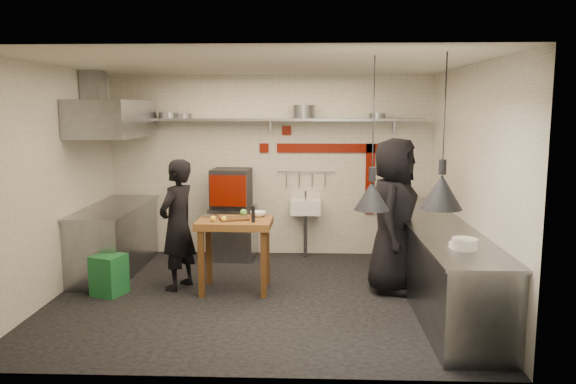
{
  "coord_description": "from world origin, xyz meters",
  "views": [
    {
      "loc": [
        0.6,
        -6.62,
        2.3
      ],
      "look_at": [
        0.34,
        0.3,
        1.26
      ],
      "focal_mm": 35.0,
      "sensor_mm": 36.0,
      "label": 1
    }
  ],
  "objects_px": {
    "green_bin": "(109,275)",
    "prep_table": "(235,255)",
    "chef_right": "(393,216)",
    "oven_stand": "(234,233)",
    "combi_oven": "(231,188)",
    "chef_left": "(178,225)"
  },
  "relations": [
    {
      "from": "chef_left",
      "to": "chef_right",
      "type": "distance_m",
      "value": 2.72
    },
    {
      "from": "oven_stand",
      "to": "prep_table",
      "type": "relative_size",
      "value": 0.87
    },
    {
      "from": "prep_table",
      "to": "chef_right",
      "type": "xyz_separation_m",
      "value": [
        1.98,
        0.08,
        0.51
      ]
    },
    {
      "from": "combi_oven",
      "to": "prep_table",
      "type": "xyz_separation_m",
      "value": [
        0.26,
        -1.6,
        -0.63
      ]
    },
    {
      "from": "green_bin",
      "to": "prep_table",
      "type": "distance_m",
      "value": 1.57
    },
    {
      "from": "green_bin",
      "to": "chef_left",
      "type": "distance_m",
      "value": 1.03
    },
    {
      "from": "oven_stand",
      "to": "chef_left",
      "type": "relative_size",
      "value": 0.48
    },
    {
      "from": "chef_left",
      "to": "chef_right",
      "type": "xyz_separation_m",
      "value": [
        2.72,
        0.0,
        0.14
      ]
    },
    {
      "from": "green_bin",
      "to": "chef_right",
      "type": "distance_m",
      "value": 3.61
    },
    {
      "from": "prep_table",
      "to": "green_bin",
      "type": "bearing_deg",
      "value": -171.13
    },
    {
      "from": "green_bin",
      "to": "oven_stand",
      "type": "bearing_deg",
      "value": 53.09
    },
    {
      "from": "combi_oven",
      "to": "green_bin",
      "type": "distance_m",
      "value": 2.37
    },
    {
      "from": "oven_stand",
      "to": "chef_right",
      "type": "relative_size",
      "value": 0.41
    },
    {
      "from": "prep_table",
      "to": "chef_right",
      "type": "height_order",
      "value": "chef_right"
    },
    {
      "from": "oven_stand",
      "to": "combi_oven",
      "type": "xyz_separation_m",
      "value": [
        -0.03,
        0.05,
        0.69
      ]
    },
    {
      "from": "green_bin",
      "to": "prep_table",
      "type": "bearing_deg",
      "value": 7.49
    },
    {
      "from": "oven_stand",
      "to": "chef_left",
      "type": "xyz_separation_m",
      "value": [
        -0.51,
        -1.47,
        0.43
      ]
    },
    {
      "from": "oven_stand",
      "to": "chef_right",
      "type": "distance_m",
      "value": 2.71
    },
    {
      "from": "green_bin",
      "to": "prep_table",
      "type": "height_order",
      "value": "prep_table"
    },
    {
      "from": "green_bin",
      "to": "chef_right",
      "type": "bearing_deg",
      "value": 4.6
    },
    {
      "from": "oven_stand",
      "to": "green_bin",
      "type": "height_order",
      "value": "oven_stand"
    },
    {
      "from": "combi_oven",
      "to": "prep_table",
      "type": "height_order",
      "value": "combi_oven"
    }
  ]
}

